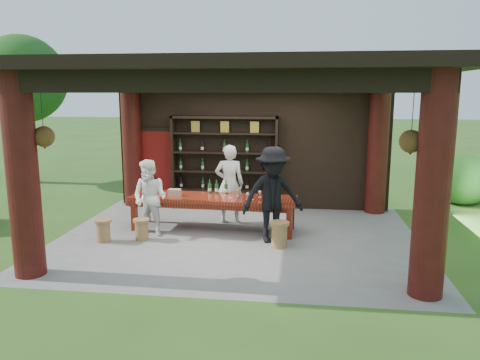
# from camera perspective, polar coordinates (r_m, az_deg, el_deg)

# --- Properties ---
(ground) EXTENTS (90.00, 90.00, 0.00)m
(ground) POSITION_cam_1_polar(r_m,az_deg,el_deg) (9.80, -0.30, -7.05)
(ground) COLOR #2D5119
(ground) RESTS_ON ground
(pavilion) EXTENTS (7.50, 6.00, 3.60)m
(pavilion) POSITION_cam_1_polar(r_m,az_deg,el_deg) (9.80, -0.05, 5.67)
(pavilion) COLOR slate
(pavilion) RESTS_ON ground
(wine_shelf) EXTENTS (2.72, 0.41, 2.39)m
(wine_shelf) POSITION_cam_1_polar(r_m,az_deg,el_deg) (11.99, -1.88, 2.10)
(wine_shelf) COLOR black
(wine_shelf) RESTS_ON ground
(tasting_table) EXTENTS (3.65, 1.11, 0.75)m
(tasting_table) POSITION_cam_1_polar(r_m,az_deg,el_deg) (10.21, -3.26, -2.65)
(tasting_table) COLOR #5D140D
(tasting_table) RESTS_ON ground
(stool_near_left) EXTENTS (0.34, 0.34, 0.44)m
(stool_near_left) POSITION_cam_1_polar(r_m,az_deg,el_deg) (9.82, -11.90, -5.84)
(stool_near_left) COLOR olive
(stool_near_left) RESTS_ON ground
(stool_near_right) EXTENTS (0.39, 0.39, 0.51)m
(stool_near_right) POSITION_cam_1_polar(r_m,az_deg,el_deg) (9.19, 4.82, -6.55)
(stool_near_right) COLOR olive
(stool_near_right) RESTS_ON ground
(stool_far_left) EXTENTS (0.35, 0.35, 0.46)m
(stool_far_left) POSITION_cam_1_polar(r_m,az_deg,el_deg) (9.89, -16.32, -5.86)
(stool_far_left) COLOR olive
(stool_far_left) RESTS_ON ground
(host) EXTENTS (0.71, 0.51, 1.82)m
(host) POSITION_cam_1_polar(r_m,az_deg,el_deg) (10.73, -1.30, -0.49)
(host) COLOR silver
(host) RESTS_ON ground
(guest_woman) EXTENTS (0.90, 0.77, 1.61)m
(guest_woman) POSITION_cam_1_polar(r_m,az_deg,el_deg) (9.96, -10.91, -2.16)
(guest_woman) COLOR white
(guest_woman) RESTS_ON ground
(guest_man) EXTENTS (1.42, 1.11, 1.93)m
(guest_man) POSITION_cam_1_polar(r_m,az_deg,el_deg) (9.35, 4.01, -1.82)
(guest_man) COLOR black
(guest_man) RESTS_ON ground
(table_bottles) EXTENTS (0.46, 0.15, 0.31)m
(table_bottles) POSITION_cam_1_polar(r_m,az_deg,el_deg) (10.46, -2.78, -0.81)
(table_bottles) COLOR #194C1E
(table_bottles) RESTS_ON tasting_table
(table_glasses) EXTENTS (1.94, 0.39, 0.15)m
(table_glasses) POSITION_cam_1_polar(r_m,az_deg,el_deg) (10.05, -0.40, -1.73)
(table_glasses) COLOR silver
(table_glasses) RESTS_ON tasting_table
(napkin_basket) EXTENTS (0.27, 0.19, 0.14)m
(napkin_basket) POSITION_cam_1_polar(r_m,az_deg,el_deg) (10.35, -7.99, -1.50)
(napkin_basket) COLOR #BF6672
(napkin_basket) RESTS_ON tasting_table
(shrubs) EXTENTS (14.27, 8.07, 1.36)m
(shrubs) POSITION_cam_1_polar(r_m,az_deg,el_deg) (9.58, 10.68, -4.20)
(shrubs) COLOR #194C14
(shrubs) RESTS_ON ground
(trees) EXTENTS (20.45, 10.61, 4.80)m
(trees) POSITION_cam_1_polar(r_m,az_deg,el_deg) (11.00, 20.00, 12.04)
(trees) COLOR #3F2819
(trees) RESTS_ON ground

